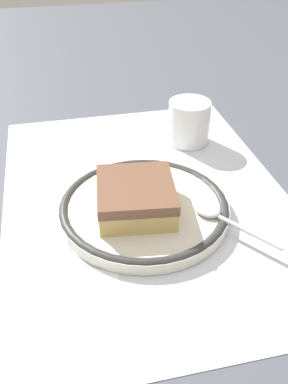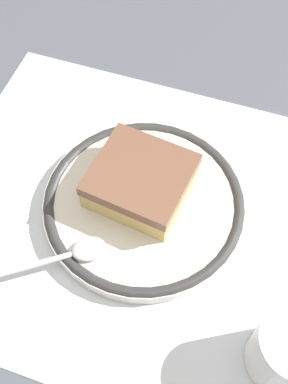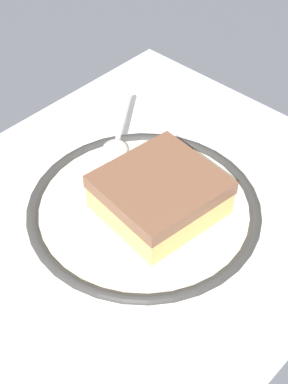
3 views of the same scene
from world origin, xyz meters
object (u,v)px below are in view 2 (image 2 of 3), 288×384
(spoon, at_px, (74,253))
(cup, at_px, (288,352))
(cake_slice, at_px, (141,181))
(napkin, at_px, (65,105))
(plate, at_px, (144,204))

(spoon, distance_m, cup, 0.23)
(cake_slice, xyz_separation_m, napkin, (-0.14, 0.10, -0.03))
(cake_slice, height_order, cup, cup)
(napkin, bearing_deg, spoon, -63.65)
(plate, relative_size, napkin, 1.86)
(spoon, xyz_separation_m, cup, (0.22, -0.03, 0.01))
(cake_slice, distance_m, cup, 0.22)
(cup, bearing_deg, napkin, 144.72)
(spoon, xyz_separation_m, napkin, (-0.10, 0.19, -0.02))
(plate, bearing_deg, napkin, 142.38)
(cake_slice, relative_size, napkin, 0.94)
(plate, distance_m, cake_slice, 0.03)
(cake_slice, xyz_separation_m, spoon, (-0.04, -0.10, -0.02))
(plate, height_order, spoon, spoon)
(plate, bearing_deg, cup, -33.26)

